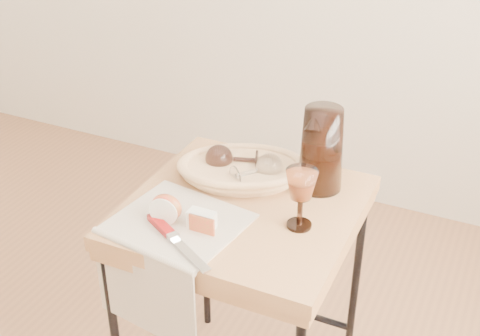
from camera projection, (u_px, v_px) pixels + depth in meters
The scene contains 10 objects.
side_table at pixel (243, 311), 1.83m from camera, with size 0.58×0.58×0.74m, color brown, non-canonical shape.
tea_towel at pixel (178, 223), 1.57m from camera, with size 0.31×0.27×0.01m, color beige.
bread_basket at pixel (242, 171), 1.74m from camera, with size 0.32×0.22×0.05m, color #B37540, non-canonical shape.
goblet_lying_a at pixel (235, 159), 1.75m from camera, with size 0.13×0.08×0.08m, color #442B26, non-canonical shape.
goblet_lying_b at pixel (255, 171), 1.70m from camera, with size 0.12×0.07×0.07m, color white, non-canonical shape.
pitcher at pixel (322, 149), 1.66m from camera, with size 0.16×0.24×0.27m, color black, non-canonical shape.
wine_goblet at pixel (301, 199), 1.52m from camera, with size 0.08×0.08×0.16m, color white, non-canonical shape.
apple_half at pixel (167, 207), 1.56m from camera, with size 0.08×0.04×0.07m, color red.
apple_wedge at pixel (202, 220), 1.53m from camera, with size 0.07×0.04×0.05m, color white.
table_knife at pixel (175, 238), 1.49m from camera, with size 0.26×0.03×0.02m, color silver, non-canonical shape.
Camera 1 is at (1.13, -0.75, 1.65)m, focal length 47.39 mm.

